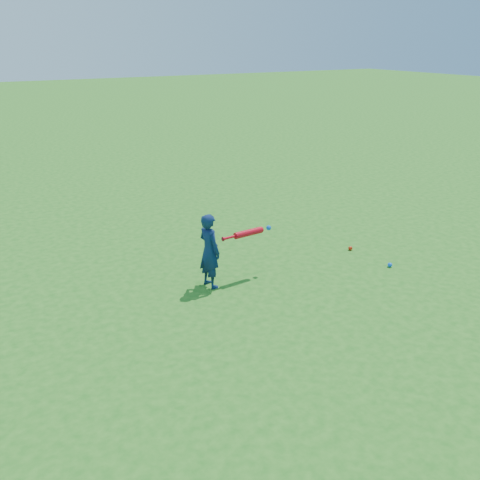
{
  "coord_description": "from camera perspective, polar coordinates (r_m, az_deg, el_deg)",
  "views": [
    {
      "loc": [
        -2.6,
        -5.73,
        3.18
      ],
      "look_at": [
        0.85,
        0.25,
        0.56
      ],
      "focal_mm": 40.0,
      "sensor_mm": 36.0,
      "label": 1
    }
  ],
  "objects": [
    {
      "name": "child",
      "position": [
        7.14,
        -3.28,
        -1.16
      ],
      "size": [
        0.3,
        0.41,
        1.03
      ],
      "primitive_type": "imported",
      "rotation": [
        0.0,
        0.0,
        1.73
      ],
      "color": "#0F2049",
      "rests_on": "ground"
    },
    {
      "name": "ground_ball_red",
      "position": [
        8.7,
        11.69,
        -0.87
      ],
      "size": [
        0.07,
        0.07,
        0.07
      ],
      "primitive_type": "sphere",
      "color": "red",
      "rests_on": "ground"
    },
    {
      "name": "ground",
      "position": [
        7.05,
        -5.01,
        -6.11
      ],
      "size": [
        80.0,
        80.0,
        0.0
      ],
      "primitive_type": "plane",
      "color": "#206718",
      "rests_on": "ground"
    },
    {
      "name": "ground_ball_blue",
      "position": [
        8.21,
        15.69,
        -2.57
      ],
      "size": [
        0.07,
        0.07,
        0.07
      ],
      "primitive_type": "sphere",
      "color": "blue",
      "rests_on": "ground"
    },
    {
      "name": "bat_swing",
      "position": [
        7.38,
        1.1,
        0.82
      ],
      "size": [
        0.82,
        0.14,
        0.09
      ],
      "rotation": [
        0.0,
        0.0,
        0.09
      ],
      "color": "red",
      "rests_on": "ground"
    }
  ]
}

